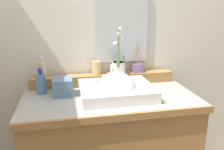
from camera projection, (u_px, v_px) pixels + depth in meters
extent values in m
cube|color=silver|center=(99.00, 31.00, 1.85)|extent=(3.09, 0.20, 2.53)
cube|color=#A09E9C|center=(109.00, 98.00, 1.58)|extent=(1.15, 0.61, 0.04)
cube|color=#A27240|center=(120.00, 118.00, 1.30)|extent=(1.15, 0.02, 0.04)
cube|color=#A27240|center=(103.00, 79.00, 1.79)|extent=(1.09, 0.10, 0.08)
cube|color=white|center=(116.00, 91.00, 1.56)|extent=(0.48, 0.39, 0.07)
sphere|color=white|center=(117.00, 92.00, 1.54)|extent=(0.27, 0.27, 0.27)
cylinder|color=silver|center=(112.00, 73.00, 1.66)|extent=(0.02, 0.02, 0.10)
cylinder|color=silver|center=(114.00, 68.00, 1.60)|extent=(0.02, 0.11, 0.02)
sphere|color=silver|center=(112.00, 66.00, 1.65)|extent=(0.03, 0.03, 0.03)
cylinder|color=silver|center=(104.00, 77.00, 1.66)|extent=(0.03, 0.03, 0.04)
cylinder|color=silver|center=(119.00, 76.00, 1.68)|extent=(0.03, 0.03, 0.04)
ellipsoid|color=beige|center=(94.00, 80.00, 1.62)|extent=(0.07, 0.04, 0.02)
cylinder|color=silver|center=(118.00, 68.00, 1.77)|extent=(0.10, 0.10, 0.09)
cylinder|color=tan|center=(119.00, 63.00, 1.76)|extent=(0.09, 0.09, 0.01)
cylinder|color=#476B38|center=(119.00, 46.00, 1.73)|extent=(0.01, 0.01, 0.25)
ellipsoid|color=#387033|center=(118.00, 61.00, 1.71)|extent=(0.03, 0.03, 0.09)
ellipsoid|color=#387033|center=(124.00, 60.00, 1.75)|extent=(0.04, 0.04, 0.09)
sphere|color=white|center=(115.00, 44.00, 1.74)|extent=(0.03, 0.03, 0.03)
sphere|color=white|center=(121.00, 38.00, 1.74)|extent=(0.03, 0.03, 0.03)
sphere|color=white|center=(119.00, 34.00, 1.71)|extent=(0.03, 0.03, 0.03)
sphere|color=white|center=(120.00, 29.00, 1.69)|extent=(0.03, 0.03, 0.03)
cylinder|color=beige|center=(42.00, 70.00, 1.68)|extent=(0.05, 0.05, 0.11)
cylinder|color=silver|center=(42.00, 61.00, 1.66)|extent=(0.02, 0.02, 0.02)
cylinder|color=silver|center=(41.00, 58.00, 1.66)|extent=(0.02, 0.02, 0.02)
cylinder|color=silver|center=(41.00, 58.00, 1.64)|extent=(0.01, 0.03, 0.01)
cylinder|color=tan|center=(97.00, 68.00, 1.76)|extent=(0.07, 0.07, 0.10)
cube|color=slate|center=(137.00, 68.00, 1.84)|extent=(0.08, 0.08, 0.07)
cylinder|color=#9E7A4C|center=(141.00, 56.00, 1.81)|extent=(0.05, 0.00, 0.14)
cylinder|color=#9E7A4C|center=(139.00, 55.00, 1.82)|extent=(0.03, 0.03, 0.15)
cylinder|color=#9E7A4C|center=(137.00, 52.00, 1.83)|extent=(0.00, 0.06, 0.18)
cylinder|color=#9E7A4C|center=(134.00, 54.00, 1.82)|extent=(0.04, 0.04, 0.17)
cylinder|color=#9E7A4C|center=(135.00, 56.00, 1.80)|extent=(0.04, 0.01, 0.15)
cylinder|color=#9E7A4C|center=(137.00, 54.00, 1.79)|extent=(0.02, 0.02, 0.17)
cylinder|color=#9E7A4C|center=(138.00, 57.00, 1.78)|extent=(0.01, 0.06, 0.14)
cylinder|color=#9E7A4C|center=(142.00, 54.00, 1.79)|extent=(0.05, 0.05, 0.18)
cylinder|color=#527BB3|center=(41.00, 84.00, 1.59)|extent=(0.07, 0.07, 0.14)
cylinder|color=navy|center=(40.00, 73.00, 1.57)|extent=(0.03, 0.03, 0.02)
cylinder|color=navy|center=(40.00, 70.00, 1.56)|extent=(0.03, 0.03, 0.02)
cylinder|color=navy|center=(40.00, 70.00, 1.55)|extent=(0.01, 0.04, 0.01)
cube|color=slate|center=(63.00, 87.00, 1.57)|extent=(0.13, 0.13, 0.11)
cube|color=silver|center=(122.00, 27.00, 1.77)|extent=(0.40, 0.02, 0.53)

